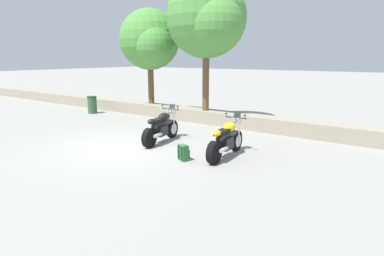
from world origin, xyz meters
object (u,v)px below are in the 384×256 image
motorcycle_black_near_left (162,128)px  rider_backpack (183,152)px  leafy_tree_far_left (151,41)px  trash_bin (92,105)px  motorcycle_yellow_centre (227,140)px  leafy_tree_mid_left (208,19)px

motorcycle_black_near_left → rider_backpack: motorcycle_black_near_left is taller
leafy_tree_far_left → trash_bin: bearing=-152.8°
motorcycle_black_near_left → leafy_tree_far_left: (-3.67, 3.63, 3.03)m
motorcycle_yellow_centre → leafy_tree_mid_left: 5.93m
leafy_tree_far_left → trash_bin: 4.37m
motorcycle_black_near_left → rider_backpack: (1.75, -1.15, -0.24)m
motorcycle_yellow_centre → leafy_tree_mid_left: size_ratio=0.38×
motorcycle_yellow_centre → leafy_tree_far_left: bearing=148.6°
motorcycle_black_near_left → leafy_tree_mid_left: size_ratio=0.38×
leafy_tree_far_left → motorcycle_yellow_centre: bearing=-31.4°
motorcycle_black_near_left → motorcycle_yellow_centre: (2.55, -0.17, 0.00)m
motorcycle_yellow_centre → leafy_tree_far_left: 7.89m
rider_backpack → leafy_tree_mid_left: bearing=114.8°
trash_bin → leafy_tree_far_left: bearing=27.2°
trash_bin → motorcycle_black_near_left: bearing=-19.0°
rider_backpack → leafy_tree_mid_left: (-2.09, 4.53, 4.02)m
rider_backpack → leafy_tree_far_left: bearing=138.6°
motorcycle_black_near_left → leafy_tree_far_left: leafy_tree_far_left is taller
motorcycle_black_near_left → trash_bin: 6.80m
motorcycle_yellow_centre → motorcycle_black_near_left: bearing=176.1°
leafy_tree_far_left → leafy_tree_mid_left: size_ratio=0.82×
leafy_tree_far_left → motorcycle_black_near_left: bearing=-44.7°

